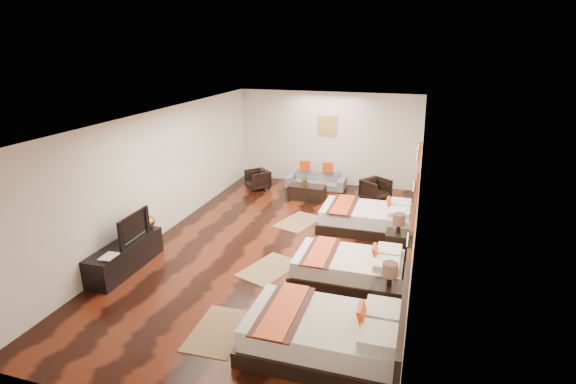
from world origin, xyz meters
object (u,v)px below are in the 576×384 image
(bed_near, at_px, (326,335))
(tv, at_px, (130,227))
(sofa, at_px, (316,180))
(armchair_right, at_px, (375,190))
(figurine, at_px, (146,220))
(tv_console, at_px, (125,256))
(nightstand_b, at_px, (397,241))
(table_plant, at_px, (305,180))
(bed_far, at_px, (368,218))
(nightstand_a, at_px, (388,296))
(book, at_px, (103,256))
(coffee_table, at_px, (307,192))
(armchair_left, at_px, (258,179))
(bed_mid, at_px, (350,268))

(bed_near, bearing_deg, tv, 161.10)
(sofa, height_order, armchair_right, armchair_right)
(sofa, bearing_deg, figurine, -114.92)
(tv, bearing_deg, tv_console, 161.48)
(tv_console, bearing_deg, armchair_right, 52.38)
(nightstand_b, height_order, table_plant, nightstand_b)
(figurine, distance_m, table_plant, 4.77)
(bed_far, height_order, nightstand_a, nightstand_a)
(nightstand_a, bearing_deg, book, -173.30)
(table_plant, bearing_deg, bed_far, -40.50)
(armchair_right, relative_size, table_plant, 2.54)
(book, height_order, armchair_right, armchair_right)
(armchair_right, bearing_deg, tv, 177.61)
(figurine, xyz_separation_m, armchair_right, (4.14, 4.61, -0.42))
(tv, relative_size, coffee_table, 0.96)
(tv, bearing_deg, armchair_left, -8.75)
(bed_near, height_order, figurine, figurine)
(coffee_table, bearing_deg, figurine, -119.06)
(armchair_right, bearing_deg, bed_mid, -143.57)
(bed_far, distance_m, nightstand_b, 1.42)
(coffee_table, bearing_deg, bed_far, -40.71)
(tv, distance_m, figurine, 0.61)
(sofa, xyz_separation_m, armchair_left, (-1.65, -0.57, 0.03))
(bed_near, relative_size, bed_mid, 1.11)
(tv, xyz_separation_m, figurine, (-0.05, 0.60, -0.10))
(bed_far, relative_size, tv_console, 1.19)
(bed_near, xyz_separation_m, table_plant, (-1.96, 6.23, 0.24))
(bed_mid, bearing_deg, coffee_table, 114.66)
(nightstand_b, distance_m, armchair_right, 3.37)
(book, bearing_deg, nightstand_b, 28.54)
(armchair_right, bearing_deg, armchair_left, 125.27)
(tv_console, bearing_deg, figurine, 90.00)
(nightstand_a, relative_size, figurine, 2.54)
(bed_near, bearing_deg, nightstand_b, 77.43)
(bed_mid, distance_m, nightstand_a, 1.13)
(book, relative_size, table_plant, 1.25)
(nightstand_a, height_order, armchair_left, nightstand_a)
(armchair_right, xyz_separation_m, coffee_table, (-1.83, -0.45, -0.11))
(bed_far, xyz_separation_m, coffee_table, (-1.88, 1.62, -0.08))
(bed_far, distance_m, table_plant, 2.59)
(armchair_right, bearing_deg, nightstand_a, -135.76)
(tv, relative_size, sofa, 0.54)
(sofa, distance_m, armchair_left, 1.75)
(tv, distance_m, book, 0.81)
(tv, bearing_deg, table_plant, -26.62)
(nightstand_a, height_order, sofa, nightstand_a)
(book, distance_m, armchair_right, 7.27)
(tv_console, relative_size, tv, 1.87)
(nightstand_b, bearing_deg, table_plant, 133.19)
(figurine, height_order, armchair_right, figurine)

